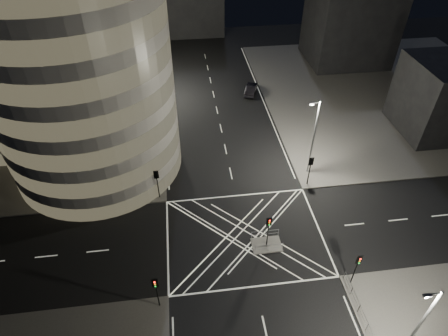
{
  "coord_description": "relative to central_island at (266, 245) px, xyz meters",
  "views": [
    {
      "loc": [
        -5.4,
        -24.65,
        30.77
      ],
      "look_at": [
        -1.17,
        7.65,
        3.0
      ],
      "focal_mm": 30.0,
      "sensor_mm": 36.0,
      "label": 1
    }
  ],
  "objects": [
    {
      "name": "tree_a",
      "position": [
        -12.5,
        10.5,
        4.94
      ],
      "size": [
        4.55,
        4.55,
        7.49
      ],
      "color": "black",
      "rests_on": "sidewalk_far_left"
    },
    {
      "name": "tree_c",
      "position": [
        -12.5,
        22.5,
        4.57
      ],
      "size": [
        4.57,
        4.57,
        7.13
      ],
      "color": "black",
      "rests_on": "sidewalk_far_left"
    },
    {
      "name": "street_lamp_right_near",
      "position": [
        7.44,
        -12.5,
        5.47
      ],
      "size": [
        1.25,
        0.25,
        10.0
      ],
      "color": "slate",
      "rests_on": "sidewalk_near_right"
    },
    {
      "name": "sidewalk_far_right",
      "position": [
        27.0,
        28.5,
        0.0
      ],
      "size": [
        42.0,
        42.0,
        0.15
      ],
      "primitive_type": "cube",
      "color": "#54514E",
      "rests_on": "ground"
    },
    {
      "name": "tree_e",
      "position": [
        -12.5,
        34.5,
        4.24
      ],
      "size": [
        3.65,
        3.65,
        6.28
      ],
      "color": "black",
      "rests_on": "sidewalk_far_left"
    },
    {
      "name": "railing_island_south",
      "position": [
        0.0,
        -0.9,
        0.62
      ],
      "size": [
        2.8,
        0.06,
        1.1
      ],
      "primitive_type": "cube",
      "color": "slate",
      "rests_on": "central_island"
    },
    {
      "name": "central_island",
      "position": [
        0.0,
        0.0,
        0.0
      ],
      "size": [
        3.0,
        2.0,
        0.15
      ],
      "primitive_type": "cube",
      "color": "slate",
      "rests_on": "ground"
    },
    {
      "name": "traffic_signal_fr",
      "position": [
        6.8,
        8.3,
        2.84
      ],
      "size": [
        0.55,
        0.22,
        4.0
      ],
      "color": "black",
      "rests_on": "sidewalk_far_right"
    },
    {
      "name": "traffic_signal_nr",
      "position": [
        6.8,
        -5.3,
        2.84
      ],
      "size": [
        0.55,
        0.22,
        4.0
      ],
      "color": "black",
      "rests_on": "sidewalk_near_right"
    },
    {
      "name": "street_lamp_right_far",
      "position": [
        7.44,
        10.5,
        5.47
      ],
      "size": [
        1.25,
        0.25,
        10.0
      ],
      "color": "slate",
      "rests_on": "sidewalk_far_right"
    },
    {
      "name": "tree_d",
      "position": [
        -12.5,
        28.5,
        5.3
      ],
      "size": [
        5.44,
        5.44,
        8.36
      ],
      "color": "black",
      "rests_on": "sidewalk_far_left"
    },
    {
      "name": "building_right_far",
      "position": [
        24.0,
        41.5,
        7.58
      ],
      "size": [
        14.0,
        12.0,
        15.0
      ],
      "primitive_type": "cube",
      "color": "black",
      "rests_on": "sidewalk_far_right"
    },
    {
      "name": "office_block_rear",
      "position": [
        -24.0,
        43.5,
        11.07
      ],
      "size": [
        24.0,
        16.0,
        22.0
      ],
      "primitive_type": "cube",
      "color": "#9B9793",
      "rests_on": "sidewalk_far_left"
    },
    {
      "name": "sidewalk_far_left",
      "position": [
        -31.0,
        28.5,
        0.0
      ],
      "size": [
        42.0,
        42.0,
        0.15
      ],
      "primitive_type": "cube",
      "color": "#54514E",
      "rests_on": "ground"
    },
    {
      "name": "traffic_signal_island",
      "position": [
        0.0,
        0.0,
        2.84
      ],
      "size": [
        0.55,
        0.22,
        4.0
      ],
      "color": "black",
      "rests_on": "central_island"
    },
    {
      "name": "office_tower_curved",
      "position": [
        -22.74,
        20.24,
        12.58
      ],
      "size": [
        30.0,
        29.0,
        27.2
      ],
      "color": "#9B9793",
      "rests_on": "sidewalk_far_left"
    },
    {
      "name": "tree_b",
      "position": [
        -12.5,
        16.5,
        5.04
      ],
      "size": [
        5.26,
        5.26,
        7.99
      ],
      "color": "black",
      "rests_on": "sidewalk_far_left"
    },
    {
      "name": "railing_island_north",
      "position": [
        0.0,
        0.9,
        0.62
      ],
      "size": [
        2.8,
        0.06,
        1.1
      ],
      "primitive_type": "cube",
      "color": "slate",
      "rests_on": "central_island"
    },
    {
      "name": "street_lamp_left_near",
      "position": [
        -11.44,
        13.5,
        5.47
      ],
      "size": [
        1.25,
        0.25,
        10.0
      ],
      "color": "slate",
      "rests_on": "sidewalk_far_left"
    },
    {
      "name": "street_lamp_left_far",
      "position": [
        -11.44,
        31.5,
        5.47
      ],
      "size": [
        1.25,
        0.25,
        10.0
      ],
      "color": "slate",
      "rests_on": "sidewalk_far_left"
    },
    {
      "name": "traffic_signal_nl",
      "position": [
        -10.8,
        -5.3,
        2.84
      ],
      "size": [
        0.55,
        0.22,
        4.0
      ],
      "color": "black",
      "rests_on": "sidewalk_near_left"
    },
    {
      "name": "ground",
      "position": [
        -2.0,
        1.5,
        -0.07
      ],
      "size": [
        120.0,
        120.0,
        0.0
      ],
      "primitive_type": "plane",
      "color": "black",
      "rests_on": "ground"
    },
    {
      "name": "building_right_near",
      "position": [
        28.0,
        17.5,
        5.08
      ],
      "size": [
        10.0,
        10.0,
        10.0
      ],
      "primitive_type": "cube",
      "color": "black",
      "rests_on": "sidewalk_far_right"
    },
    {
      "name": "sedan",
      "position": [
        4.18,
        31.05,
        0.69
      ],
      "size": [
        3.05,
        4.9,
        1.52
      ],
      "primitive_type": "imported",
      "rotation": [
        0.0,
        0.0,
        2.8
      ],
      "color": "black",
      "rests_on": "ground"
    },
    {
      "name": "traffic_signal_fl",
      "position": [
        -10.8,
        8.3,
        2.84
      ],
      "size": [
        0.55,
        0.22,
        4.0
      ],
      "color": "black",
      "rests_on": "sidewalk_far_left"
    }
  ]
}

